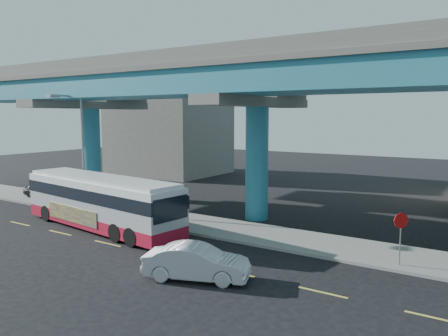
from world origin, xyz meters
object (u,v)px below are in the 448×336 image
Objects in this scene: transit_bus at (101,200)px; sedan at (197,262)px; stop_sign at (401,228)px; parked_car at (43,190)px; street_lamp at (76,136)px.

sedan is at bearing -12.65° from transit_bus.
transit_bus is 16.85m from stop_sign.
street_lamp is at bearing -115.34° from parked_car.
transit_bus is 5.86m from street_lamp.
street_lamp is 3.40× the size of stop_sign.
stop_sign is at bearing -101.09° from parked_car.
parked_car is at bearing 162.68° from street_lamp.
stop_sign reaches higher than sedan.
transit_bus is 1.54× the size of street_lamp.
sedan is 1.94× the size of stop_sign.
transit_bus is at bearing 49.48° from sedan.
transit_bus reaches higher than stop_sign.
parked_car is 0.44× the size of street_lamp.
parked_car is at bearing 156.47° from stop_sign.
parked_car is (-21.28, 7.50, 0.00)m from sedan.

